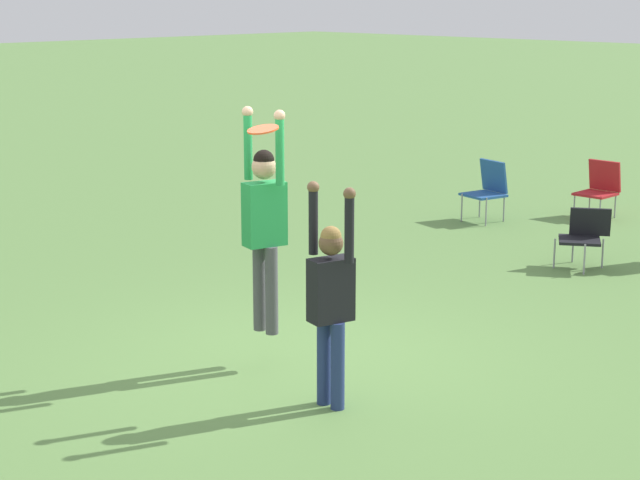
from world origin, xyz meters
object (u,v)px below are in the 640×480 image
(person_jumping, at_px, (265,216))
(camping_chair_2, at_px, (488,187))
(person_defending, at_px, (331,293))
(camping_chair_0, at_px, (600,186))
(camping_chair_1, at_px, (584,234))
(frisbee, at_px, (263,129))

(person_jumping, relative_size, camping_chair_2, 2.28)
(person_jumping, relative_size, person_defending, 1.09)
(person_defending, bearing_deg, camping_chair_0, -148.91)
(person_jumping, relative_size, camping_chair_0, 2.39)
(person_jumping, height_order, person_defending, person_jumping)
(person_defending, height_order, camping_chair_2, person_defending)
(person_jumping, distance_m, camping_chair_2, 7.34)
(camping_chair_0, distance_m, camping_chair_2, 1.82)
(person_jumping, height_order, camping_chair_1, person_jumping)
(person_defending, relative_size, camping_chair_2, 2.08)
(person_jumping, bearing_deg, frisbee, -117.73)
(person_jumping, xyz_separation_m, camping_chair_0, (-1.35, 8.32, -0.97))
(frisbee, height_order, camping_chair_0, frisbee)
(camping_chair_1, bearing_deg, camping_chair_0, -96.35)
(frisbee, relative_size, camping_chair_2, 0.30)
(person_defending, height_order, camping_chair_1, person_defending)
(camping_chair_0, relative_size, camping_chair_1, 1.14)
(camping_chair_2, bearing_deg, camping_chair_0, -114.39)
(camping_chair_0, height_order, camping_chair_1, camping_chair_0)
(camping_chair_0, bearing_deg, camping_chair_1, 116.49)
(person_defending, xyz_separation_m, camping_chair_2, (-3.59, 7.17, -0.48))
(person_defending, height_order, camping_chair_0, person_defending)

